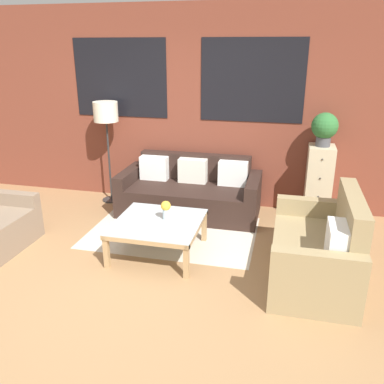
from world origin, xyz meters
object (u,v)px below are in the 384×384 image
couch_dark (190,193)px  floor_lamp (106,117)px  drawer_cabinet (318,183)px  coffee_table (158,226)px  settee_vintage (319,251)px  flower_vase (166,209)px  potted_plant (325,127)px

couch_dark → floor_lamp: bearing=172.8°
drawer_cabinet → couch_dark: bearing=-173.2°
coffee_table → couch_dark: bearing=87.4°
floor_lamp → couch_dark: bearing=-7.2°
settee_vintage → couch_dark: bearing=139.6°
couch_dark → flower_vase: size_ratio=8.88×
drawer_cabinet → flower_vase: drawer_cabinet is taller
floor_lamp → potted_plant: floor_lamp is taller
floor_lamp → flower_vase: (1.30, -1.37, -0.75)m
drawer_cabinet → coffee_table: bearing=-140.2°
settee_vintage → floor_lamp: floor_lamp is taller
couch_dark → potted_plant: bearing=6.8°
settee_vintage → potted_plant: size_ratio=3.30×
settee_vintage → flower_vase: settee_vintage is taller
couch_dark → settee_vintage: 2.19m
potted_plant → coffee_table: bearing=-140.2°
coffee_table → flower_vase: bearing=46.3°
couch_dark → potted_plant: potted_plant is taller
coffee_table → floor_lamp: floor_lamp is taller
drawer_cabinet → flower_vase: 2.22m
floor_lamp → potted_plant: bearing=0.8°
floor_lamp → coffee_table: bearing=-49.6°
couch_dark → settee_vintage: bearing=-40.4°
settee_vintage → coffee_table: bearing=175.4°
potted_plant → settee_vintage: bearing=-92.0°
couch_dark → coffee_table: couch_dark is taller
settee_vintage → drawer_cabinet: size_ratio=1.42×
flower_vase → potted_plant: bearing=39.5°
couch_dark → flower_vase: 1.23m
settee_vintage → floor_lamp: 3.49m
floor_lamp → drawer_cabinet: (3.01, 0.04, -0.77)m
couch_dark → drawer_cabinet: size_ratio=1.91×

